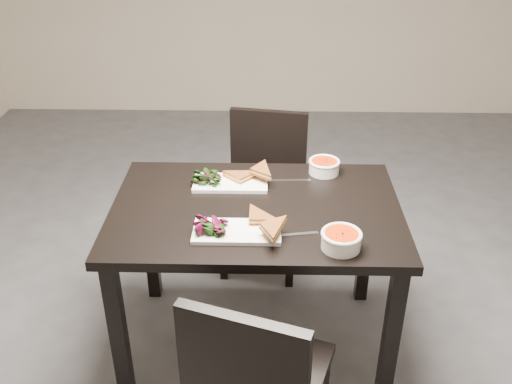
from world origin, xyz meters
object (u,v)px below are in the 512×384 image
chair_far (265,181)px  plate_near (237,232)px  plate_far (231,183)px  table (256,227)px  chair_near (255,380)px  soup_bowl_far (324,166)px  soup_bowl_near (341,239)px

chair_far → plate_near: bearing=-87.2°
plate_far → table: bearing=-58.0°
chair_near → soup_bowl_far: bearing=92.2°
chair_near → plate_near: size_ratio=2.53×
plate_far → plate_near: bearing=-82.9°
plate_far → soup_bowl_far: 0.44m
chair_near → table: bearing=109.8°
chair_near → plate_far: (-0.13, 0.86, 0.27)m
table → plate_near: plate_near is taller
soup_bowl_far → chair_far: bearing=124.2°
chair_far → table: bearing=-83.5°
table → chair_near: (0.01, -0.68, -0.17)m
plate_far → soup_bowl_far: (0.42, 0.12, 0.03)m
plate_near → soup_bowl_near: bearing=-12.5°
chair_near → soup_bowl_near: size_ratio=5.59×
plate_near → soup_bowl_near: size_ratio=2.21×
chair_near → plate_far: size_ratio=2.61×
chair_far → soup_bowl_far: size_ratio=5.96×
chair_near → soup_bowl_far: size_ratio=5.96×
soup_bowl_near → soup_bowl_far: bearing=91.4°
chair_far → plate_far: (-0.15, -0.52, 0.27)m
soup_bowl_near → chair_near: bearing=-128.0°
chair_far → soup_bowl_far: (0.27, -0.40, 0.30)m
chair_near → plate_near: (-0.08, 0.48, 0.27)m
chair_near → plate_far: 0.92m
plate_far → soup_bowl_far: size_ratio=2.29×
table → soup_bowl_near: soup_bowl_near is taller
soup_bowl_near → soup_bowl_far: size_ratio=1.07×
table → plate_far: bearing=122.0°
table → plate_far: size_ratio=3.68×
chair_far → plate_near: (-0.10, -0.91, 0.27)m
soup_bowl_near → table: bearing=138.1°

